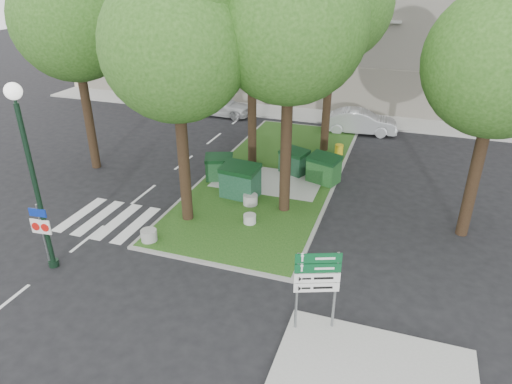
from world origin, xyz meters
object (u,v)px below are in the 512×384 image
at_px(tree_median_mid, 254,23).
at_px(dumpster_b, 240,181).
at_px(bollard_left, 149,235).
at_px(litter_bin, 339,152).
at_px(tree_median_near_right, 293,9).
at_px(dumpster_d, 324,169).
at_px(bollard_mid, 250,219).
at_px(dumpster_a, 219,167).
at_px(traffic_sign_pole, 42,227).
at_px(car_white, 220,105).
at_px(tree_median_near_left, 177,32).
at_px(car_silver, 360,122).
at_px(street_lamp, 29,159).
at_px(tree_street_left, 73,8).
at_px(tree_street_right, 507,47).
at_px(bollard_right, 250,200).
at_px(dumpster_c, 294,161).
at_px(directional_sign, 317,279).

xyz_separation_m(tree_median_mid, dumpster_b, (0.73, -3.98, -6.13)).
relative_size(bollard_left, litter_bin, 0.77).
height_order(tree_median_near_right, dumpster_d, tree_median_near_right).
xyz_separation_m(dumpster_d, bollard_left, (-5.10, -7.28, -0.43)).
bearing_deg(bollard_mid, dumpster_a, 128.42).
xyz_separation_m(traffic_sign_pole, car_white, (-1.44, 18.45, -0.78)).
bearing_deg(car_white, traffic_sign_pole, -174.50).
relative_size(tree_median_near_left, car_silver, 2.36).
relative_size(dumpster_d, litter_bin, 2.18).
bearing_deg(street_lamp, tree_street_left, 116.48).
height_order(tree_median_near_left, dumpster_b, tree_median_near_left).
height_order(tree_median_near_right, car_silver, tree_median_near_right).
xyz_separation_m(litter_bin, street_lamp, (-7.67, -12.78, 3.48)).
height_order(tree_street_right, car_white, tree_street_right).
height_order(tree_street_right, dumpster_a, tree_street_right).
relative_size(dumpster_a, dumpster_d, 0.91).
bearing_deg(bollard_right, dumpster_c, 76.95).
distance_m(tree_median_near_left, dumpster_b, 7.05).
relative_size(tree_median_mid, litter_bin, 12.87).
xyz_separation_m(bollard_mid, directional_sign, (3.68, -4.94, 1.47)).
bearing_deg(dumpster_d, car_silver, 104.05).
distance_m(dumpster_a, dumpster_c, 3.71).
bearing_deg(tree_median_mid, dumpster_b, -79.68).
xyz_separation_m(tree_median_near_left, dumpster_a, (-0.37, 3.92, -6.61)).
bearing_deg(street_lamp, dumpster_d, 52.22).
distance_m(tree_median_mid, dumpster_d, 7.45).
bearing_deg(car_silver, directional_sign, 176.90).
height_order(dumpster_a, street_lamp, street_lamp).
bearing_deg(litter_bin, tree_street_right, -44.90).
relative_size(tree_street_right, car_white, 2.26).
bearing_deg(dumpster_a, litter_bin, 21.67).
xyz_separation_m(dumpster_a, street_lamp, (-2.68, -8.33, 3.28)).
bearing_deg(tree_street_right, dumpster_b, 179.90).
height_order(litter_bin, car_silver, car_silver).
distance_m(tree_median_near_right, tree_street_right, 7.09).
distance_m(dumpster_b, car_silver, 11.46).
xyz_separation_m(tree_median_mid, tree_street_left, (-7.50, -3.00, 0.67)).
bearing_deg(bollard_right, car_silver, 74.62).
height_order(tree_median_near_left, tree_median_near_right, tree_median_near_right).
height_order(tree_median_mid, car_white, tree_median_mid).
xyz_separation_m(dumpster_a, bollard_mid, (2.80, -3.54, -0.40)).
height_order(tree_median_near_left, tree_street_left, tree_street_left).
xyz_separation_m(tree_street_left, bollard_mid, (9.43, -3.12, -7.35)).
relative_size(tree_median_mid, dumpster_d, 5.91).
relative_size(tree_median_near_right, bollard_left, 19.16).
height_order(bollard_left, bollard_right, bollard_right).
xyz_separation_m(dumpster_a, dumpster_c, (3.20, 1.88, 0.01)).
bearing_deg(traffic_sign_pole, tree_median_mid, 65.45).
distance_m(street_lamp, car_white, 18.75).
xyz_separation_m(dumpster_b, litter_bin, (3.39, 5.85, -0.34)).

